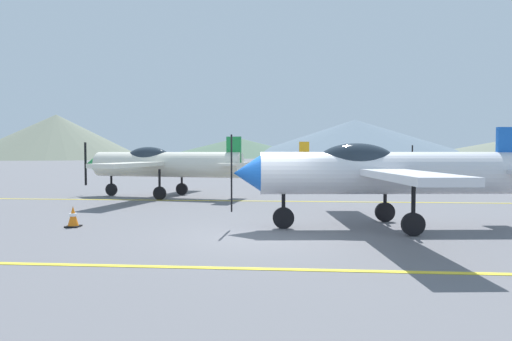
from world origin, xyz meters
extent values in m
plane|color=slate|center=(0.00, 0.00, 0.00)|extent=(400.00, 400.00, 0.00)
cube|color=yellow|center=(0.00, -3.49, 0.01)|extent=(80.00, 0.16, 0.01)
cube|color=yellow|center=(0.00, 7.58, 0.01)|extent=(80.00, 0.16, 0.01)
cylinder|color=silver|center=(3.37, 1.09, 1.51)|extent=(7.15, 1.86, 1.14)
cone|color=blue|center=(-0.51, 0.69, 1.51)|extent=(0.82, 1.04, 0.97)
cube|color=black|center=(-0.92, 0.65, 1.51)|extent=(0.05, 0.13, 2.08)
ellipsoid|color=#1E2833|center=(2.44, 1.00, 1.85)|extent=(2.16, 1.14, 0.94)
cube|color=silver|center=(2.95, 1.05, 1.56)|extent=(2.07, 9.22, 0.17)
cube|color=silver|center=(6.57, 1.42, 1.56)|extent=(1.00, 2.76, 0.10)
cube|color=blue|center=(6.57, 1.42, 2.13)|extent=(0.66, 0.19, 1.25)
cylinder|color=black|center=(0.47, 0.80, 0.81)|extent=(0.10, 0.10, 1.04)
cylinder|color=black|center=(0.47, 0.80, 0.29)|extent=(0.59, 0.18, 0.58)
cylinder|color=black|center=(3.46, 2.25, 0.81)|extent=(0.10, 0.10, 1.04)
cylinder|color=black|center=(3.46, 2.25, 0.29)|extent=(0.59, 0.18, 0.58)
cylinder|color=black|center=(3.69, -0.02, 0.81)|extent=(0.10, 0.10, 1.04)
cylinder|color=black|center=(3.69, -0.02, 0.29)|extent=(0.59, 0.18, 0.58)
cylinder|color=silver|center=(-5.04, 8.88, 1.51)|extent=(7.16, 2.41, 1.14)
cone|color=#1E8C3F|center=(-8.88, 9.59, 1.51)|extent=(0.89, 1.09, 0.97)
cube|color=black|center=(-9.28, 9.67, 1.51)|extent=(0.06, 0.13, 2.08)
ellipsoid|color=#1E2833|center=(-5.96, 9.05, 1.85)|extent=(2.21, 1.30, 0.94)
cube|color=silver|center=(-5.45, 8.96, 1.56)|extent=(2.79, 9.20, 0.17)
cube|color=silver|center=(-1.87, 8.30, 1.56)|extent=(1.21, 2.79, 0.10)
cube|color=#1E8C3F|center=(-1.87, 8.30, 2.13)|extent=(0.67, 0.24, 1.25)
cylinder|color=black|center=(-7.90, 9.41, 0.81)|extent=(0.10, 0.10, 1.04)
cylinder|color=black|center=(-7.90, 9.41, 0.29)|extent=(0.60, 0.23, 0.58)
cylinder|color=black|center=(-4.63, 9.97, 0.81)|extent=(0.10, 0.10, 1.04)
cylinder|color=black|center=(-4.63, 9.97, 0.29)|extent=(0.60, 0.23, 0.58)
cylinder|color=black|center=(-5.05, 7.72, 0.81)|extent=(0.10, 0.10, 1.04)
cylinder|color=black|center=(-5.05, 7.72, 0.29)|extent=(0.60, 0.23, 0.58)
cylinder|color=white|center=(4.57, 19.06, 1.51)|extent=(7.14, 2.71, 1.14)
cone|color=#F2A519|center=(8.37, 19.94, 1.51)|extent=(0.93, 1.11, 0.97)
cube|color=black|center=(8.78, 20.04, 1.51)|extent=(0.07, 0.13, 2.08)
ellipsoid|color=#1E2833|center=(5.48, 19.27, 1.85)|extent=(2.24, 1.38, 0.94)
cube|color=white|center=(4.98, 19.16, 1.56)|extent=(3.18, 9.17, 0.17)
cube|color=white|center=(1.43, 18.34, 1.56)|extent=(1.32, 2.80, 0.10)
cube|color=#F2A519|center=(1.43, 18.34, 2.13)|extent=(0.67, 0.27, 1.25)
cylinder|color=black|center=(7.41, 19.72, 0.81)|extent=(0.10, 0.10, 1.04)
cylinder|color=black|center=(7.41, 19.72, 0.29)|extent=(0.60, 0.25, 0.58)
cylinder|color=black|center=(4.63, 17.90, 0.81)|extent=(0.10, 0.10, 1.04)
cylinder|color=black|center=(4.63, 17.90, 0.29)|extent=(0.60, 0.25, 0.58)
cylinder|color=black|center=(4.11, 20.13, 0.81)|extent=(0.10, 0.10, 1.04)
cylinder|color=black|center=(4.11, 20.13, 0.29)|extent=(0.60, 0.25, 0.58)
cube|color=#3372BF|center=(7.80, 26.86, 0.70)|extent=(3.39, 4.66, 0.75)
cube|color=black|center=(7.86, 27.00, 1.35)|extent=(2.42, 2.84, 0.55)
cylinder|color=black|center=(6.41, 25.93, 0.32)|extent=(0.46, 0.67, 0.64)
cylinder|color=black|center=(8.05, 25.20, 0.32)|extent=(0.46, 0.67, 0.64)
cylinder|color=black|center=(7.56, 28.52, 0.32)|extent=(0.46, 0.67, 0.64)
cylinder|color=black|center=(9.20, 27.79, 0.32)|extent=(0.46, 0.67, 0.64)
cube|color=black|center=(-5.34, 0.58, 0.02)|extent=(0.36, 0.36, 0.04)
cone|color=orange|center=(-5.34, 0.58, 0.32)|extent=(0.29, 0.29, 0.55)
cylinder|color=white|center=(-5.34, 0.58, 0.34)|extent=(0.20, 0.20, 0.08)
cone|color=slate|center=(-69.29, 117.40, 6.59)|extent=(51.73, 51.73, 13.18)
cone|color=#4C6651|center=(-20.40, 159.53, 3.74)|extent=(60.94, 60.94, 7.49)
cone|color=slate|center=(23.12, 157.65, 6.97)|extent=(86.47, 86.47, 13.95)
camera|label=1|loc=(0.74, -11.40, 2.08)|focal=31.74mm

